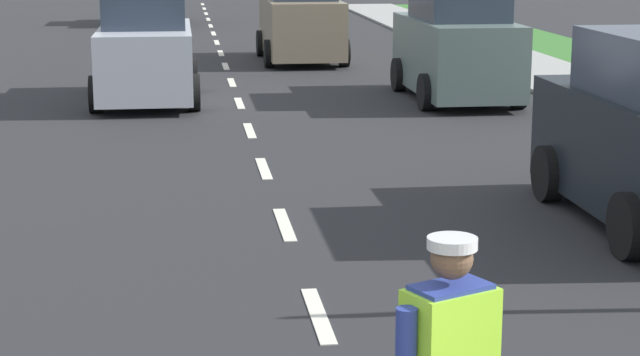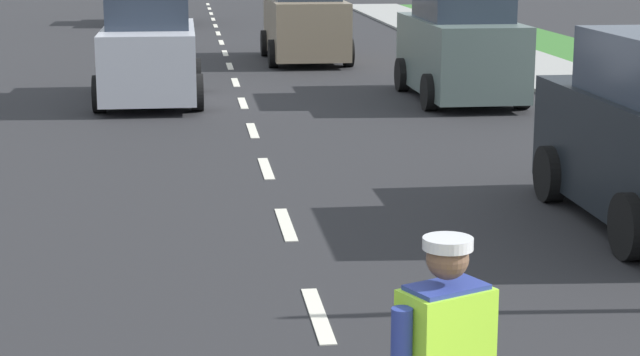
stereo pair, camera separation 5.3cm
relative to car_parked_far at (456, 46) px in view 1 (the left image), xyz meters
The scene contains 5 objects.
ground_plane 5.46m from the car_parked_far, 141.68° to the left, with size 96.00×96.00×0.00m, color #28282B.
lane_center_line 8.68m from the car_parked_far, 119.20° to the left, with size 0.14×46.40×0.01m.
car_parked_far is the anchor object (origin of this frame).
car_outgoing_far 7.27m from the car_parked_far, 108.13° to the left, with size 2.05×4.18×2.26m.
car_oncoming_second 5.98m from the car_parked_far, behind, with size 1.98×4.14×2.13m.
Camera 1 is at (-1.11, -3.10, 3.18)m, focal length 61.81 mm.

